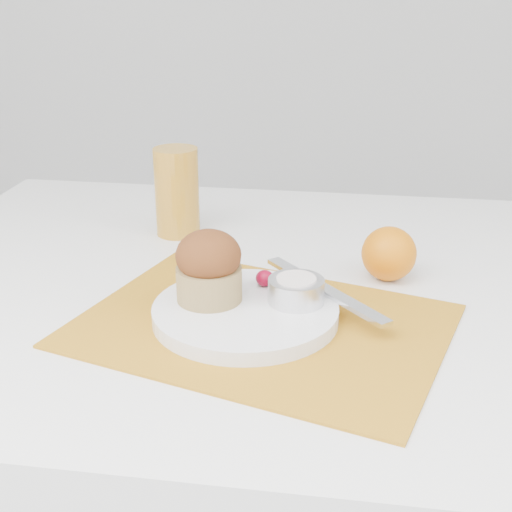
# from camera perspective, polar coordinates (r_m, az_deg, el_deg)

# --- Properties ---
(table) EXTENTS (1.20, 0.80, 0.75)m
(table) POSITION_cam_1_polar(r_m,az_deg,el_deg) (1.13, 4.84, -19.76)
(table) COLOR white
(table) RESTS_ON ground
(placemat) EXTENTS (0.47, 0.40, 0.00)m
(placemat) POSITION_cam_1_polar(r_m,az_deg,el_deg) (0.81, 0.44, -5.58)
(placemat) COLOR #BA7A19
(placemat) RESTS_ON table
(plate) EXTENTS (0.28, 0.28, 0.02)m
(plate) POSITION_cam_1_polar(r_m,az_deg,el_deg) (0.82, -0.85, -4.55)
(plate) COLOR white
(plate) RESTS_ON placemat
(ramekin) EXTENTS (0.08, 0.08, 0.03)m
(ramekin) POSITION_cam_1_polar(r_m,az_deg,el_deg) (0.82, 3.23, -2.78)
(ramekin) COLOR silver
(ramekin) RESTS_ON plate
(cream) EXTENTS (0.05, 0.05, 0.01)m
(cream) POSITION_cam_1_polar(r_m,az_deg,el_deg) (0.82, 3.25, -1.90)
(cream) COLOR white
(cream) RESTS_ON ramekin
(raspberry_near) EXTENTS (0.02, 0.02, 0.02)m
(raspberry_near) POSITION_cam_1_polar(r_m,az_deg,el_deg) (0.86, 0.70, -1.78)
(raspberry_near) COLOR #630216
(raspberry_near) RESTS_ON plate
(raspberry_far) EXTENTS (0.02, 0.02, 0.02)m
(raspberry_far) POSITION_cam_1_polar(r_m,az_deg,el_deg) (0.84, 1.83, -2.51)
(raspberry_far) COLOR #57020F
(raspberry_far) RESTS_ON plate
(butter_knife) EXTENTS (0.16, 0.17, 0.01)m
(butter_knife) POSITION_cam_1_polar(r_m,az_deg,el_deg) (0.85, 5.51, -2.66)
(butter_knife) COLOR silver
(butter_knife) RESTS_ON plate
(orange) EXTENTS (0.07, 0.07, 0.07)m
(orange) POSITION_cam_1_polar(r_m,az_deg,el_deg) (0.94, 10.59, 0.18)
(orange) COLOR orange
(orange) RESTS_ON table
(juice_glass) EXTENTS (0.08, 0.08, 0.13)m
(juice_glass) POSITION_cam_1_polar(r_m,az_deg,el_deg) (1.08, -6.35, 5.13)
(juice_glass) COLOR #C38724
(juice_glass) RESTS_ON table
(muffin) EXTENTS (0.09, 0.09, 0.08)m
(muffin) POSITION_cam_1_polar(r_m,az_deg,el_deg) (0.82, -3.80, -0.88)
(muffin) COLOR #A88A51
(muffin) RESTS_ON plate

